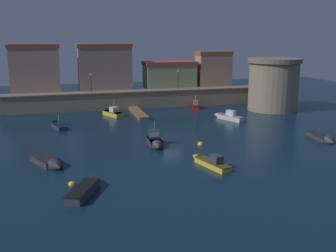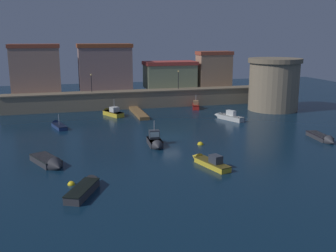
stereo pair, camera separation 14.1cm
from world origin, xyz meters
TOP-DOWN VIEW (x-y plane):
  - ground_plane at (0.00, 0.00)m, footprint 130.53×130.53m
  - quay_wall at (0.00, 23.34)m, footprint 49.30×3.48m
  - old_town_backdrop at (-2.98, 27.29)m, footprint 43.32×5.44m
  - fortress_tower at (23.56, 14.35)m, footprint 9.68×9.68m
  - pier_dock at (-1.29, 16.59)m, footprint 1.64×10.33m
  - quay_lamp_0 at (-8.73, 23.34)m, footprint 0.32×0.32m
  - quay_lamp_1 at (7.97, 23.34)m, footprint 0.32×0.32m
  - moored_boat_0 at (11.98, 8.47)m, footprint 3.50×6.16m
  - moored_boat_1 at (-12.48, -16.42)m, footprint 3.86×5.97m
  - moored_boat_2 at (-3.19, -3.95)m, footprint 1.79×4.42m
  - moored_boat_3 at (10.37, 19.74)m, footprint 2.59×4.95m
  - moored_boat_4 at (18.75, -7.10)m, footprint 2.11×5.83m
  - moored_boat_5 at (-6.05, 17.00)m, footprint 3.76×5.58m
  - moored_boat_6 at (-15.75, -8.31)m, footprint 4.02×5.91m
  - moored_boat_7 at (-14.97, 10.14)m, footprint 2.65×5.38m
  - moored_boat_8 at (0.50, -12.54)m, footprint 2.88×6.13m
  - mooring_buoy_0 at (-13.73, -14.46)m, footprint 0.68×0.68m
  - mooring_buoy_1 at (2.47, -4.71)m, footprint 0.75×0.75m

SIDE VIEW (x-z plane):
  - ground_plane at x=0.00m, z-range 0.00..0.00m
  - mooring_buoy_0 at x=-13.73m, z-range -0.34..0.34m
  - mooring_buoy_1 at x=2.47m, z-range -0.38..0.38m
  - pier_dock at x=-1.29m, z-range -0.08..0.62m
  - moored_boat_7 at x=-14.97m, z-range -0.94..1.55m
  - moored_boat_4 at x=18.75m, z-range -0.41..1.05m
  - moored_boat_6 at x=-15.75m, z-range -0.49..1.25m
  - moored_boat_1 at x=-12.48m, z-range -0.26..1.07m
  - moored_boat_8 at x=0.50m, z-range -0.44..1.30m
  - moored_boat_5 at x=-6.05m, z-range -1.15..2.19m
  - moored_boat_0 at x=11.98m, z-range -0.36..1.42m
  - moored_boat_2 at x=-3.19m, z-range -1.18..2.28m
  - moored_boat_3 at x=10.37m, z-range -0.81..1.93m
  - quay_wall at x=0.00m, z-range 0.01..3.30m
  - fortress_tower at x=23.56m, z-range 0.06..9.54m
  - quay_lamp_0 at x=-8.73m, z-range 3.85..7.21m
  - quay_lamp_1 at x=7.97m, z-range 3.87..7.43m
  - old_town_backdrop at x=-2.98m, z-range 2.55..11.48m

